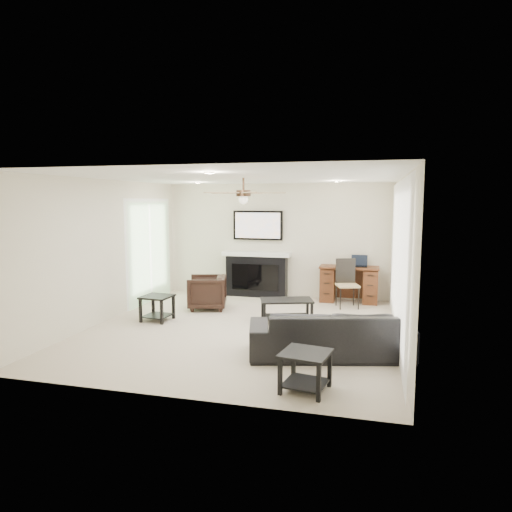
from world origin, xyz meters
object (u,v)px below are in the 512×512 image
(fireplace_unit, at_px, (257,254))
(sofa, at_px, (329,333))
(armchair, at_px, (207,292))
(coffee_table, at_px, (287,311))
(desk, at_px, (349,284))

(fireplace_unit, bearing_deg, sofa, -61.19)
(sofa, distance_m, armchair, 3.37)
(armchair, xyz_separation_m, fireplace_unit, (0.65, 1.39, 0.62))
(sofa, bearing_deg, coffee_table, -74.44)
(sofa, xyz_separation_m, desk, (0.08, 3.50, 0.06))
(coffee_table, height_order, desk, desk)
(armchair, xyz_separation_m, desk, (2.68, 1.35, 0.05))
(coffee_table, height_order, fireplace_unit, fireplace_unit)
(fireplace_unit, bearing_deg, desk, -1.27)
(armchair, height_order, coffee_table, armchair)
(coffee_table, bearing_deg, desk, 44.37)
(fireplace_unit, bearing_deg, coffee_table, -61.65)
(armchair, height_order, fireplace_unit, fireplace_unit)
(sofa, distance_m, coffee_table, 1.84)
(sofa, height_order, desk, desk)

